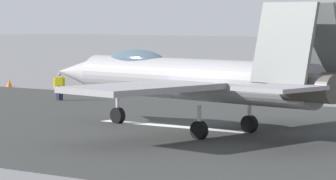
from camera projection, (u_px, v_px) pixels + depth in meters
name	position (u px, v px, depth m)	size (l,w,h in m)	color
ground_plane	(168.00, 126.00, 42.65)	(400.00, 400.00, 0.00)	slate
runway_strip	(168.00, 126.00, 42.64)	(240.00, 26.00, 0.02)	#303130
fighter_jet	(195.00, 78.00, 40.12)	(17.61, 14.53, 5.57)	gray
crew_person	(59.00, 87.00, 56.22)	(0.62, 0.46, 1.70)	#1E2338
marker_cone_mid	(238.00, 96.00, 56.00)	(0.44, 0.44, 0.55)	orange
marker_cone_far	(9.00, 83.00, 67.60)	(0.44, 0.44, 0.55)	orange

